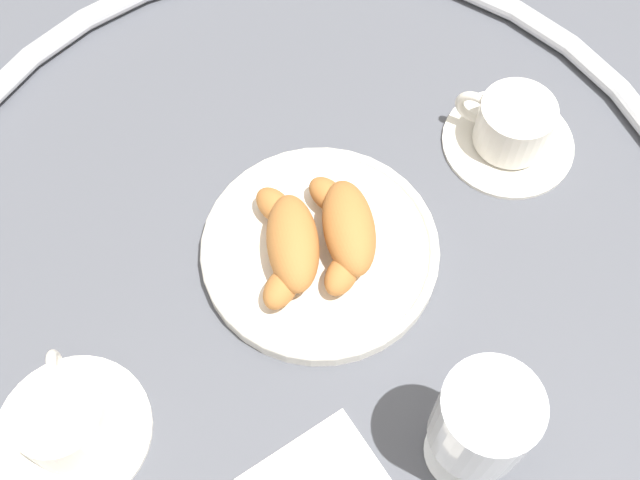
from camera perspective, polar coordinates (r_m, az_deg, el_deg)
name	(u,v)px	position (r m, az deg, el deg)	size (l,w,h in m)	color
ground_plane	(306,254)	(0.77, -0.99, -0.99)	(2.20, 2.20, 0.00)	#4C4F56
table_chrome_rim	(306,248)	(0.76, -1.00, -0.57)	(0.79, 0.79, 0.02)	silver
pastry_plate	(320,250)	(0.76, 0.00, -0.68)	(0.23, 0.23, 0.02)	silver
croissant_large	(345,229)	(0.74, 1.81, 0.78)	(0.12, 0.11, 0.04)	#AD6B33
croissant_small	(287,242)	(0.74, -2.32, -0.16)	(0.12, 0.11, 0.04)	#AD6B33
coffee_cup_near	(511,129)	(0.84, 13.41, 7.70)	(0.14, 0.14, 0.06)	silver
coffee_cup_far	(68,426)	(0.72, -17.44, -12.46)	(0.14, 0.14, 0.06)	silver
juice_glass_left	(483,422)	(0.63, 11.50, -12.50)	(0.08, 0.08, 0.14)	white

